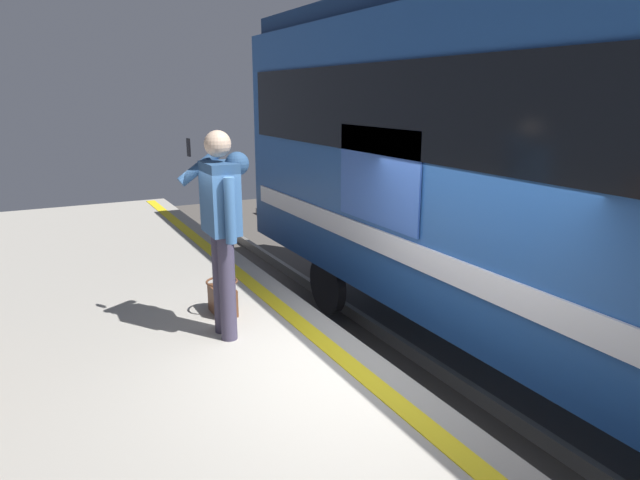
# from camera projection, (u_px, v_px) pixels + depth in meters

# --- Properties ---
(ground_plane) EXTENTS (24.65, 24.65, 0.00)m
(ground_plane) POSITION_uv_depth(u_px,v_px,m) (376.00, 465.00, 4.85)
(ground_plane) COLOR #4C4742
(safety_line) EXTENTS (15.56, 0.16, 0.01)m
(safety_line) POSITION_uv_depth(u_px,v_px,m) (348.00, 362.00, 4.44)
(safety_line) COLOR yellow
(safety_line) RESTS_ON platform
(track_rail_near) EXTENTS (20.64, 0.08, 0.16)m
(track_rail_near) POSITION_uv_depth(u_px,v_px,m) (505.00, 413.00, 5.50)
(track_rail_near) COLOR slate
(track_rail_near) RESTS_ON ground
(track_rail_far) EXTENTS (20.64, 0.08, 0.16)m
(track_rail_far) POSITION_uv_depth(u_px,v_px,m) (601.00, 379.00, 6.14)
(track_rail_far) COLOR slate
(track_rail_far) RESTS_ON ground
(passenger) EXTENTS (0.57, 0.55, 1.79)m
(passenger) POSITION_uv_depth(u_px,v_px,m) (222.00, 218.00, 4.69)
(passenger) COLOR #383347
(passenger) RESTS_ON platform
(handbag) EXTENTS (0.34, 0.31, 0.34)m
(handbag) POSITION_uv_depth(u_px,v_px,m) (223.00, 298.00, 5.41)
(handbag) COLOR #59331E
(handbag) RESTS_ON platform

